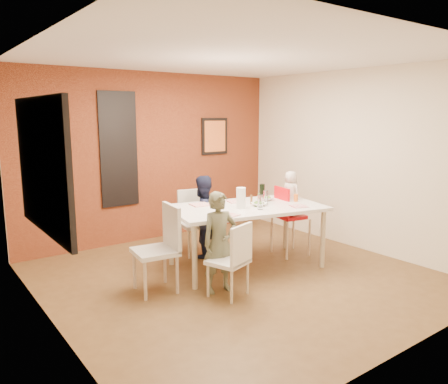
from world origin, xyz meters
TOP-DOWN VIEW (x-y plane):
  - ground at (0.00, 0.00)m, footprint 4.50×4.50m
  - ceiling at (0.00, 0.00)m, footprint 4.50×4.50m
  - wall_back at (0.00, 2.25)m, footprint 4.50×0.02m
  - wall_front at (0.00, -2.25)m, footprint 4.50×0.02m
  - wall_left at (-2.25, 0.00)m, footprint 0.02×4.50m
  - wall_right at (2.25, 0.00)m, footprint 0.02×4.50m
  - brick_accent_wall at (0.00, 2.23)m, footprint 4.50×0.02m
  - picture_window_frame at (-2.22, 0.20)m, footprint 0.05×1.70m
  - picture_window_pane at (-2.21, 0.20)m, footprint 0.02×1.55m
  - glassblock_strip at (-0.60, 2.21)m, footprint 0.55×0.03m
  - glassblock_surround at (-0.60, 2.21)m, footprint 0.60×0.03m
  - art_print_frame at (1.20, 2.21)m, footprint 0.54×0.03m
  - art_print_canvas at (1.20, 2.19)m, footprint 0.44×0.01m
  - dining_table at (0.34, 0.25)m, footprint 2.19×1.51m
  - chair_near at (-0.43, -0.46)m, footprint 0.50×0.50m
  - chair_far at (0.10, 1.18)m, footprint 0.52×0.52m
  - chair_left at (-0.97, 0.20)m, footprint 0.52×0.52m
  - high_chair at (1.14, 0.27)m, footprint 0.49×0.49m
  - child_near at (-0.45, -0.23)m, footprint 0.46×0.33m
  - child_far at (0.08, 0.94)m, footprint 0.62×0.51m
  - toddler at (1.16, 0.26)m, footprint 0.23×0.33m
  - plate_near_left at (-0.20, -0.04)m, footprint 0.27×0.27m
  - plate_far_mid at (0.40, 0.56)m, footprint 0.27×0.27m
  - plate_near_right at (0.87, -0.18)m, footprint 0.25×0.25m
  - plate_far_left at (-0.13, 0.66)m, footprint 0.27×0.27m
  - salad_bowl_a at (0.47, 0.16)m, footprint 0.20×0.20m
  - salad_bowl_b at (0.80, 0.39)m, footprint 0.22×0.22m
  - wine_bottle at (0.62, 0.26)m, footprint 0.07×0.07m
  - wine_glass_a at (0.34, -0.02)m, footprint 0.07×0.07m
  - wine_glass_b at (0.61, 0.19)m, footprint 0.07×0.07m
  - paper_towel_roll at (0.19, 0.19)m, footprint 0.12×0.12m
  - condiment_red at (0.50, 0.20)m, footprint 0.03×0.03m
  - condiment_green at (0.55, 0.25)m, footprint 0.04×0.04m
  - condiment_brown at (0.47, 0.31)m, footprint 0.03×0.03m
  - sippy_cup at (1.09, 0.08)m, footprint 0.06×0.06m

SIDE VIEW (x-z plane):
  - ground at x=0.00m, z-range 0.00..0.00m
  - chair_near at x=-0.43m, z-range 0.05..0.90m
  - chair_far at x=0.10m, z-range 0.05..0.99m
  - chair_left at x=-0.97m, z-range 0.06..1.07m
  - child_near at x=-0.45m, z-range 0.00..1.18m
  - child_far at x=0.08m, z-range 0.00..1.18m
  - high_chair at x=1.14m, z-range 0.10..1.11m
  - dining_table at x=0.34m, z-range 0.34..1.17m
  - plate_near_right at x=0.87m, z-range 0.83..0.84m
  - plate_far_mid at x=0.40m, z-range 0.83..0.84m
  - plate_near_left at x=-0.20m, z-range 0.83..0.84m
  - plate_far_left at x=-0.13m, z-range 0.83..0.84m
  - salad_bowl_a at x=0.47m, z-range 0.83..0.88m
  - salad_bowl_b at x=0.80m, z-range 0.83..0.88m
  - sippy_cup at x=1.09m, z-range 0.83..0.94m
  - condiment_red at x=0.50m, z-range 0.83..0.96m
  - condiment_brown at x=0.47m, z-range 0.83..0.96m
  - condiment_green at x=0.55m, z-range 0.83..0.98m
  - toddler at x=1.16m, z-range 0.60..1.24m
  - wine_glass_b at x=0.61m, z-range 0.83..1.02m
  - wine_glass_a at x=0.34m, z-range 0.83..1.03m
  - paper_towel_roll at x=0.19m, z-range 0.83..1.10m
  - wine_bottle at x=0.62m, z-range 0.83..1.10m
  - wall_back at x=0.00m, z-range 0.00..2.70m
  - wall_front at x=0.00m, z-range 0.00..2.70m
  - wall_left at x=-2.25m, z-range 0.00..2.70m
  - wall_right at x=2.25m, z-range 0.00..2.70m
  - brick_accent_wall at x=0.00m, z-range 0.00..2.70m
  - glassblock_strip at x=-0.60m, z-range 0.65..2.35m
  - glassblock_surround at x=-0.60m, z-range 0.62..2.38m
  - picture_window_frame at x=-2.22m, z-range 0.90..2.20m
  - picture_window_pane at x=-2.21m, z-range 0.98..2.12m
  - art_print_frame at x=1.20m, z-range 1.33..1.97m
  - art_print_canvas at x=1.20m, z-range 1.38..1.92m
  - ceiling at x=0.00m, z-range 2.69..2.71m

